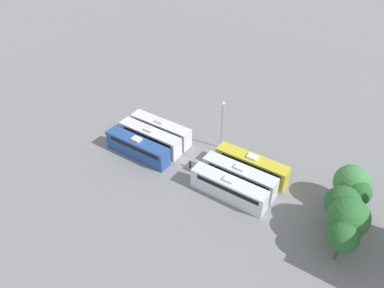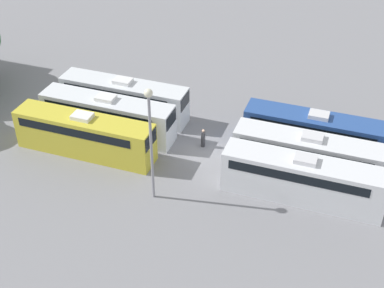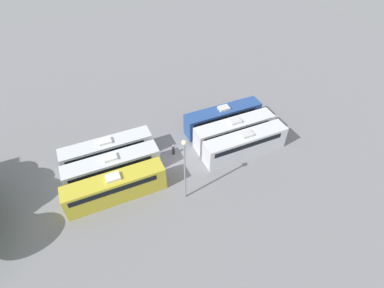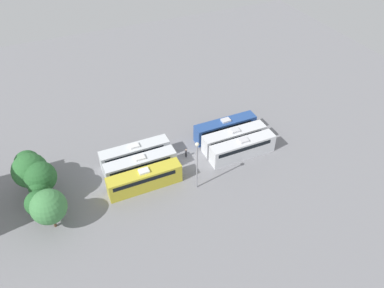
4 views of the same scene
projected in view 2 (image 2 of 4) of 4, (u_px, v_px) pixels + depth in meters
name	position (u px, v px, depth m)	size (l,w,h in m)	color
ground_plane	(203.00, 152.00, 44.64)	(121.61, 121.61, 0.00)	gray
bus_0	(302.00, 178.00, 38.82)	(2.45, 11.81, 3.73)	silver
bus_1	(309.00, 155.00, 41.13)	(2.45, 11.81, 3.73)	silver
bus_2	(316.00, 133.00, 43.68)	(2.45, 11.81, 3.73)	#284C93
bus_3	(84.00, 134.00, 43.53)	(2.45, 11.81, 3.73)	gold
bus_4	(107.00, 115.00, 45.91)	(2.45, 11.81, 3.73)	silver
bus_5	(124.00, 97.00, 48.35)	(2.45, 11.81, 3.73)	silver
worker_person	(203.00, 139.00, 44.87)	(0.36, 0.36, 1.68)	#333338
light_pole	(150.00, 129.00, 36.49)	(0.60, 0.60, 9.17)	gray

